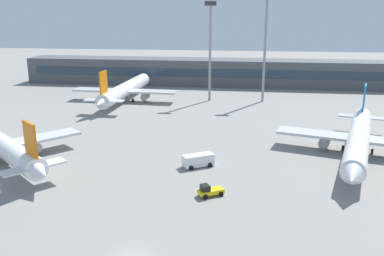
# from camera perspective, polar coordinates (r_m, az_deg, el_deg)

# --- Properties ---
(ground_plane) EXTENTS (400.00, 400.00, 0.00)m
(ground_plane) POSITION_cam_1_polar(r_m,az_deg,el_deg) (80.21, -0.70, -2.03)
(ground_plane) COLOR gray
(terminal_building) EXTENTS (133.49, 12.13, 9.00)m
(terminal_building) POSITION_cam_1_polar(r_m,az_deg,el_deg) (144.19, 3.18, 7.86)
(terminal_building) COLOR #4C5156
(terminal_building) RESTS_ON ground_plane
(airplane_mid) EXTENTS (29.06, 40.85, 10.32)m
(airplane_mid) POSITION_cam_1_polar(r_m,az_deg,el_deg) (77.63, 22.36, -1.46)
(airplane_mid) COLOR white
(airplane_mid) RESTS_ON ground_plane
(airplane_far) EXTENTS (30.51, 43.81, 10.83)m
(airplane_far) POSITION_cam_1_polar(r_m,az_deg,el_deg) (119.88, -9.23, 5.44)
(airplane_far) COLOR white
(airplane_far) RESTS_ON ground_plane
(baggage_tug_yellow) EXTENTS (3.87, 3.12, 1.75)m
(baggage_tug_yellow) POSITION_cam_1_polar(r_m,az_deg,el_deg) (57.32, 2.46, -8.79)
(baggage_tug_yellow) COLOR yellow
(baggage_tug_yellow) RESTS_ON ground_plane
(service_van_white) EXTENTS (5.50, 4.35, 2.08)m
(service_van_white) POSITION_cam_1_polar(r_m,az_deg,el_deg) (67.60, 0.89, -4.54)
(service_van_white) COLOR white
(service_van_white) RESTS_ON ground_plane
(floodlight_tower_west) EXTENTS (3.20, 0.80, 27.74)m
(floodlight_tower_west) POSITION_cam_1_polar(r_m,az_deg,el_deg) (116.37, 2.56, 11.58)
(floodlight_tower_west) COLOR gray
(floodlight_tower_west) RESTS_ON ground_plane
(floodlight_tower_east) EXTENTS (3.20, 0.80, 29.35)m
(floodlight_tower_east) POSITION_cam_1_polar(r_m,az_deg,el_deg) (116.76, 10.26, 11.77)
(floodlight_tower_east) COLOR gray
(floodlight_tower_east) RESTS_ON ground_plane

